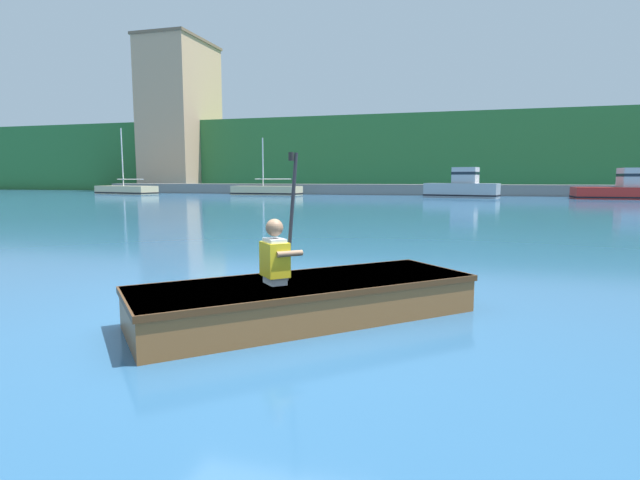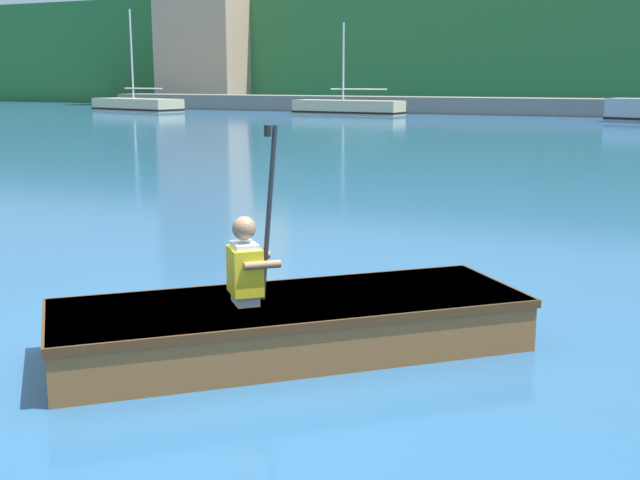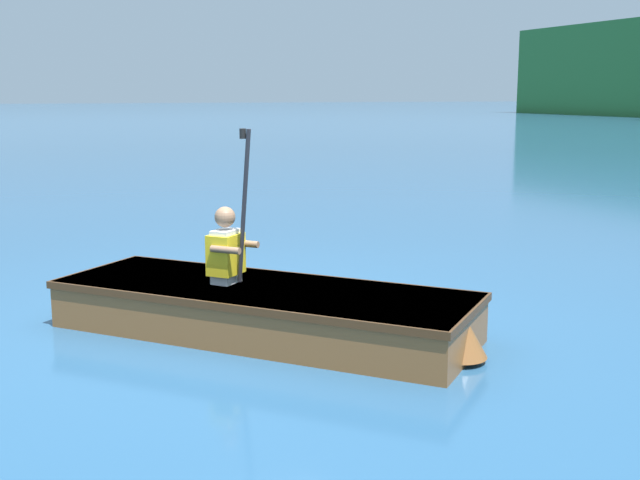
# 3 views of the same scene
# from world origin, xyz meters

# --- Properties ---
(ground_plane) EXTENTS (300.00, 300.00, 0.00)m
(ground_plane) POSITION_xyz_m (0.00, 0.00, 0.00)
(ground_plane) COLOR #28567F
(rowboat_foreground) EXTENTS (3.32, 3.22, 0.39)m
(rowboat_foreground) POSITION_xyz_m (0.63, 0.08, 0.22)
(rowboat_foreground) COLOR brown
(rowboat_foreground) RESTS_ON ground
(person_paddler) EXTENTS (0.46, 0.46, 1.27)m
(person_paddler) POSITION_xyz_m (0.35, -0.18, 0.68)
(person_paddler) COLOR silver
(person_paddler) RESTS_ON rowboat_foreground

